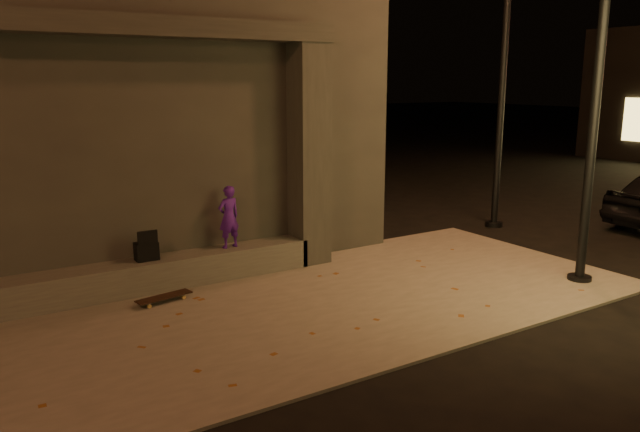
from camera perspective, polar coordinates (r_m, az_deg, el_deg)
ground at (r=6.90m, az=3.34°, el=-14.07°), size 120.00×120.00×0.00m
sidewalk at (r=8.45m, az=-4.68°, el=-8.82°), size 11.00×4.40×0.04m
building at (r=11.79m, az=-19.76°, el=9.42°), size 9.00×5.10×5.22m
ledge at (r=9.43m, az=-17.91°, el=-5.55°), size 6.00×0.55×0.45m
column at (r=10.32m, az=-1.03°, el=5.53°), size 0.55×0.55×3.60m
canopy at (r=9.36m, az=-13.32°, el=16.41°), size 5.00×0.70×0.28m
skateboarder at (r=9.79m, az=-8.34°, el=-0.08°), size 0.39×0.28×0.98m
backpack at (r=9.43m, az=-15.59°, el=-2.98°), size 0.32×0.21×0.46m
skateboard at (r=8.99m, az=-14.07°, el=-7.21°), size 0.82×0.34×0.09m
street_lamp_0 at (r=10.10m, az=24.60°, el=17.18°), size 0.36×0.36×7.24m
street_lamp_2 at (r=13.57m, az=16.75°, el=18.11°), size 0.36×0.36×8.08m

